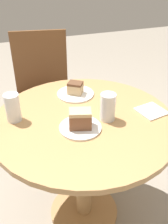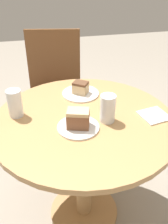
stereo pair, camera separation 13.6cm
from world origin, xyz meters
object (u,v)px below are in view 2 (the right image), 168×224
object	(u,v)px
chair	(54,90)
glass_water	(15,104)
plate_near	(78,127)
glass_lemonade	(108,110)
plate_far	(81,93)
cake_slice_near	(78,118)
cake_slice_far	(81,88)

from	to	relation	value
chair	glass_water	size ratio (longest dim) A/B	6.61
plate_near	chair	bearing A→B (deg)	91.74
chair	glass_lemonade	xyz separation A→B (m)	(0.19, -0.89, 0.33)
plate_near	glass_lemonade	xyz separation A→B (m)	(0.16, 0.03, 0.06)
plate_near	glass_water	distance (m)	0.36
chair	glass_lemonade	world-z (taller)	chair
chair	plate_far	xyz separation A→B (m)	(0.11, -0.58, 0.26)
chair	cake_slice_near	xyz separation A→B (m)	(0.03, -0.92, 0.32)
plate_far	cake_slice_near	distance (m)	0.36
cake_slice_near	cake_slice_far	world-z (taller)	cake_slice_near
glass_lemonade	glass_water	size ratio (longest dim) A/B	0.98
plate_far	cake_slice_near	bearing A→B (deg)	-103.37
chair	glass_water	world-z (taller)	chair
plate_near	plate_far	bearing A→B (deg)	76.63
glass_water	cake_slice_near	bearing A→B (deg)	-31.26
plate_far	glass_water	xyz separation A→B (m)	(-0.38, -0.16, 0.06)
chair	plate_near	world-z (taller)	chair
cake_slice_far	chair	bearing A→B (deg)	100.72
chair	glass_water	distance (m)	0.85
chair	cake_slice_far	bearing A→B (deg)	-69.11
chair	plate_near	xyz separation A→B (m)	(0.03, -0.92, 0.26)
cake_slice_near	chair	bearing A→B (deg)	91.74
plate_far	cake_slice_near	size ratio (longest dim) A/B	1.77
cake_slice_far	glass_lemonade	world-z (taller)	glass_lemonade
chair	plate_far	size ratio (longest dim) A/B	4.43
cake_slice_near	glass_water	size ratio (longest dim) A/B	0.84
plate_far	cake_slice_far	xyz separation A→B (m)	(0.00, 0.00, 0.04)
cake_slice_near	plate_near	bearing A→B (deg)	45.00
chair	cake_slice_far	world-z (taller)	chair
plate_near	plate_far	size ratio (longest dim) A/B	0.95
cake_slice_near	glass_water	distance (m)	0.35
plate_far	glass_lemonade	world-z (taller)	glass_lemonade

